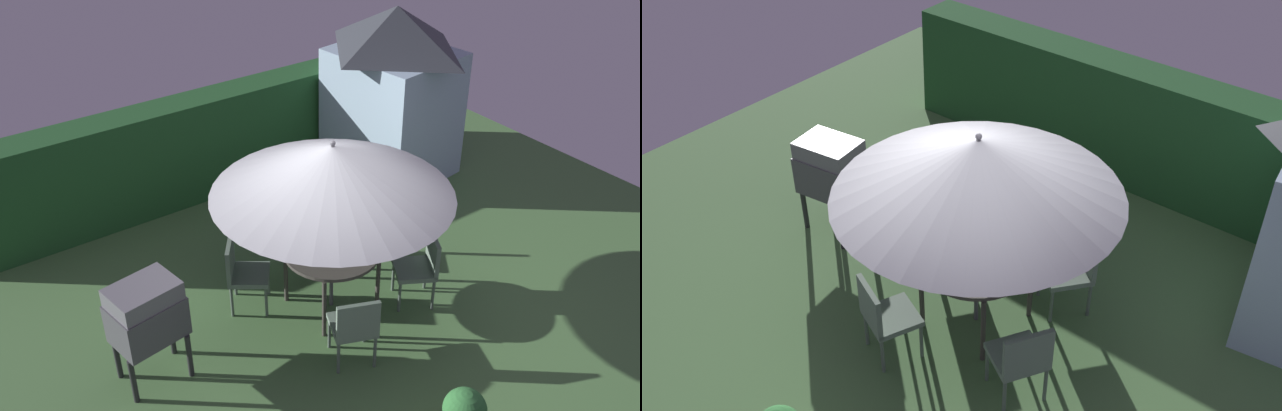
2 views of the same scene
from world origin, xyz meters
The scene contains 10 objects.
ground_plane centered at (0.00, 0.00, 0.00)m, with size 11.00×11.00×0.00m, color #47703D.
hedge_backdrop centered at (0.00, 3.50, 0.77)m, with size 6.73×0.57×1.54m.
garden_shed centered at (2.76, 2.41, 1.34)m, with size 1.81×1.98×2.63m.
patio_table centered at (-0.02, 0.22, 0.72)m, with size 1.10×1.10×0.80m.
patio_umbrella centered at (-0.02, 0.22, 1.84)m, with size 2.69×2.69×2.20m.
bbq_grill centered at (-2.22, 0.37, 0.85)m, with size 0.77×0.60×1.20m.
chair_near_shed centered at (0.90, -0.31, 0.52)m, with size 0.63×0.63×0.90m.
chair_far_side centered at (0.61, 1.02, 0.52)m, with size 0.65×0.65×0.90m.
chair_toward_hedge centered at (-0.87, 0.83, 0.52)m, with size 0.65×0.64×0.90m.
chair_toward_house centered at (-0.40, -0.70, 0.52)m, with size 0.60×0.61×0.90m.
Camera 1 is at (-3.99, -5.04, 5.48)m, focal length 39.66 mm.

